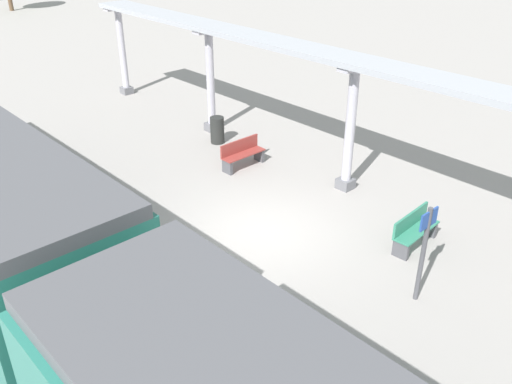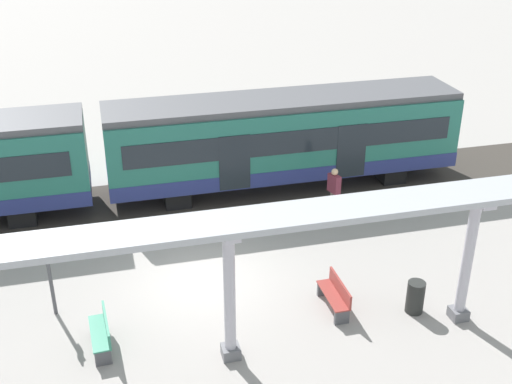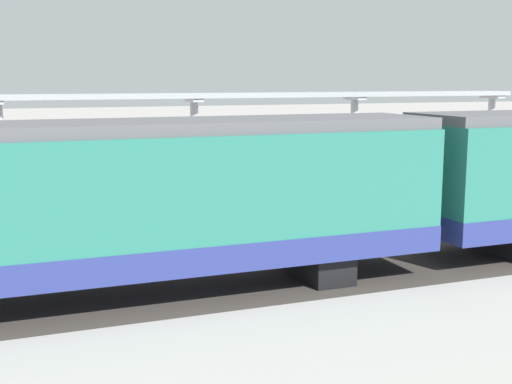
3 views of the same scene
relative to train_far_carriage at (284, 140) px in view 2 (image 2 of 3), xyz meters
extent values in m
plane|color=#9D9793|center=(5.57, -4.12, -1.83)|extent=(176.00, 176.00, 0.00)
cube|color=gold|center=(1.84, -4.12, -1.83)|extent=(0.49, 31.13, 0.01)
cube|color=#38332D|center=(-0.01, -4.12, -1.83)|extent=(3.20, 43.13, 0.01)
cube|color=black|center=(-0.01, -9.39, -1.51)|extent=(2.21, 0.90, 0.64)
cube|color=#257061|center=(-0.01, 0.00, 0.11)|extent=(2.60, 12.93, 2.60)
cube|color=navy|center=(-0.01, 0.00, -0.92)|extent=(2.63, 12.95, 0.55)
cube|color=#515156|center=(-0.01, 0.00, 1.53)|extent=(2.39, 12.93, 0.24)
cube|color=#1E262D|center=(1.31, 0.00, 0.42)|extent=(0.03, 11.90, 0.84)
cube|color=#1E262D|center=(1.31, -2.16, -0.14)|extent=(0.04, 1.10, 2.00)
cube|color=#1E262D|center=(1.31, 2.16, -0.14)|extent=(0.04, 1.10, 2.00)
cube|color=black|center=(-0.01, 4.14, -1.51)|extent=(2.21, 0.90, 0.64)
cube|color=black|center=(-0.01, -4.14, -1.51)|extent=(2.21, 0.90, 0.64)
cube|color=slate|center=(9.09, -4.01, -1.68)|extent=(0.44, 0.44, 0.30)
cylinder|color=#B4B0BD|center=(9.09, -4.01, 0.08)|extent=(0.28, 0.28, 3.23)
cube|color=#B4B0BD|center=(9.09, -4.01, 1.76)|extent=(1.10, 0.36, 0.12)
cube|color=slate|center=(9.09, 2.18, -1.68)|extent=(0.44, 0.44, 0.30)
cylinder|color=#B4B0BD|center=(9.09, 2.18, 0.08)|extent=(0.28, 0.28, 3.23)
cube|color=#B4B0BD|center=(9.09, 2.18, 1.76)|extent=(1.10, 0.36, 0.12)
cube|color=#A8AAB2|center=(9.09, -4.15, 1.90)|extent=(1.20, 25.38, 0.16)
cube|color=#933630|center=(7.87, -0.91, -1.39)|extent=(1.50, 0.45, 0.04)
cube|color=#933630|center=(7.87, -0.72, -1.17)|extent=(1.50, 0.07, 0.40)
cube|color=#4C4C51|center=(8.54, -0.91, -1.62)|extent=(0.10, 0.40, 0.42)
cube|color=#4C4C51|center=(7.20, -0.92, -1.62)|extent=(0.10, 0.40, 0.42)
cube|color=#317F65|center=(7.94, -7.08, -1.39)|extent=(1.52, 0.53, 0.04)
cube|color=#317F65|center=(7.93, -6.90, -1.17)|extent=(1.50, 0.15, 0.40)
cube|color=#4C4C51|center=(8.61, -7.04, -1.62)|extent=(0.12, 0.40, 0.42)
cube|color=#4C4C51|center=(7.27, -7.12, -1.62)|extent=(0.12, 0.40, 0.42)
cylinder|color=#262826|center=(8.52, 1.18, -1.37)|extent=(0.48, 0.48, 0.92)
cylinder|color=#4C4C51|center=(6.23, -8.22, -0.73)|extent=(0.10, 0.10, 2.20)
cube|color=#284C9E|center=(6.23, -8.22, 0.12)|extent=(0.56, 0.04, 0.36)
cylinder|color=gray|center=(2.63, 0.98, -1.40)|extent=(0.11, 0.11, 0.86)
cylinder|color=gray|center=(2.80, 1.02, -1.40)|extent=(0.11, 0.11, 0.86)
cube|color=brown|center=(2.71, 1.00, -0.65)|extent=(0.54, 0.35, 0.64)
sphere|color=beige|center=(2.71, 1.00, -0.22)|extent=(0.23, 0.23, 0.23)
camera|label=1|loc=(-2.40, -12.60, 5.55)|focal=38.21mm
camera|label=2|loc=(21.27, -6.48, 8.79)|focal=45.23mm
camera|label=3|loc=(-12.95, 2.23, 2.44)|focal=47.17mm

